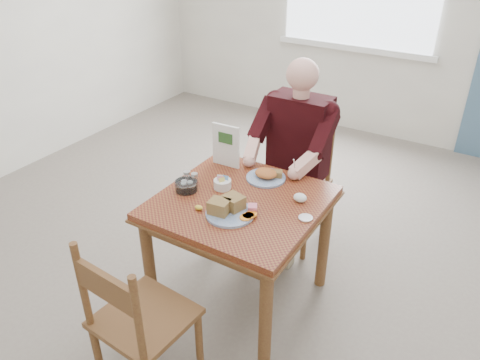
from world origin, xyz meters
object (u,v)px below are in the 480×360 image
Objects in this scene: chair_near at (138,322)px; diner at (295,144)px; chair_far at (297,181)px; near_plate at (229,208)px; far_plate at (267,175)px; table at (240,216)px.

diner reaches higher than chair_near.
chair_far is at bearing 87.43° from chair_near.
chair_far is 3.32× the size of near_plate.
diner is at bearing 92.00° from far_plate.
chair_near reaches higher than near_plate.
table is 0.21m from near_plate.
chair_near reaches higher than far_plate.
near_plate is at bearing -81.27° from table.
diner is 0.86m from near_plate.
chair_near reaches higher than table.
table is 2.88× the size of far_plate.
near_plate is (0.10, 0.67, 0.30)m from chair_near.
table is at bearing 84.96° from chair_near.
diner reaches higher than chair_far.
chair_near is (-0.07, -0.82, -0.16)m from table.
near_plate reaches higher than far_plate.
chair_near is at bearing -94.49° from far_plate.
chair_near is at bearing -95.04° from table.
chair_far reaches higher than far_plate.
near_plate is at bearing -88.44° from diner.
table is 0.97× the size of chair_far.
near_plate reaches higher than table.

